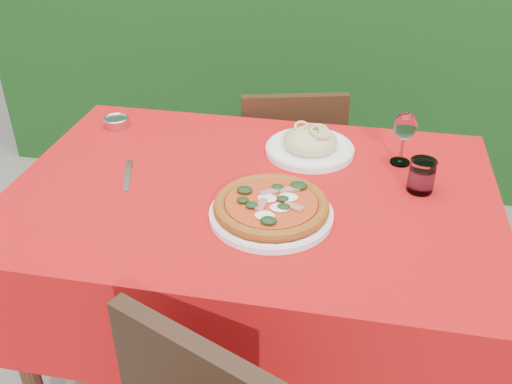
% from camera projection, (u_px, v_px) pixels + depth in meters
% --- Properties ---
extents(ground, '(60.00, 60.00, 0.00)m').
position_uv_depth(ground, '(253.00, 381.00, 1.88)').
color(ground, slate).
rests_on(ground, ground).
extents(dining_table, '(1.26, 0.86, 0.75)m').
position_uv_depth(dining_table, '(252.00, 235.00, 1.56)').
color(dining_table, '#4B2718').
rests_on(dining_table, ground).
extents(chair_far, '(0.44, 0.44, 0.80)m').
position_uv_depth(chair_far, '(289.00, 171.00, 2.14)').
color(chair_far, black).
rests_on(chair_far, ground).
extents(pizza_plate, '(0.33, 0.33, 0.06)m').
position_uv_depth(pizza_plate, '(271.00, 208.00, 1.36)').
color(pizza_plate, white).
rests_on(pizza_plate, dining_table).
extents(pasta_plate, '(0.26, 0.26, 0.07)m').
position_uv_depth(pasta_plate, '(310.00, 145.00, 1.64)').
color(pasta_plate, white).
rests_on(pasta_plate, dining_table).
extents(water_glass, '(0.07, 0.07, 0.09)m').
position_uv_depth(water_glass, '(421.00, 177.00, 1.45)').
color(water_glass, white).
rests_on(water_glass, dining_table).
extents(wine_glass, '(0.06, 0.06, 0.15)m').
position_uv_depth(wine_glass, '(405.00, 128.00, 1.54)').
color(wine_glass, silver).
rests_on(wine_glass, dining_table).
extents(fork, '(0.08, 0.18, 0.00)m').
position_uv_depth(fork, '(127.00, 178.00, 1.52)').
color(fork, silver).
rests_on(fork, dining_table).
extents(steel_ramekin, '(0.07, 0.07, 0.03)m').
position_uv_depth(steel_ramekin, '(116.00, 122.00, 1.79)').
color(steel_ramekin, silver).
rests_on(steel_ramekin, dining_table).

